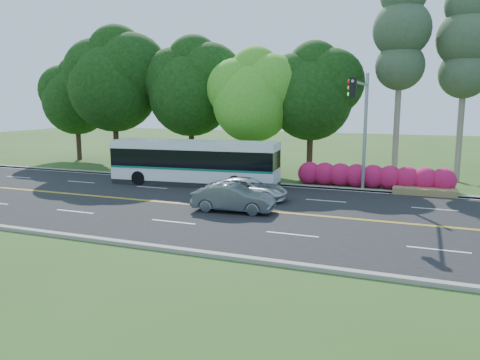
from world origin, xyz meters
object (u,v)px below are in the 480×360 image
(traffic_signal, at_px, (362,114))
(sedan, at_px, (233,198))
(transit_bus, at_px, (194,163))
(suv, at_px, (247,189))

(traffic_signal, xyz_separation_m, sedan, (-5.24, -6.06, -3.99))
(traffic_signal, distance_m, sedan, 8.95)
(transit_bus, xyz_separation_m, suv, (4.85, -3.25, -0.79))
(transit_bus, distance_m, sedan, 8.00)
(sedan, bearing_deg, suv, 2.25)
(traffic_signal, relative_size, transit_bus, 0.63)
(transit_bus, height_order, suv, transit_bus)
(traffic_signal, bearing_deg, sedan, -130.81)
(sedan, distance_m, suv, 2.82)
(suv, bearing_deg, sedan, -178.29)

